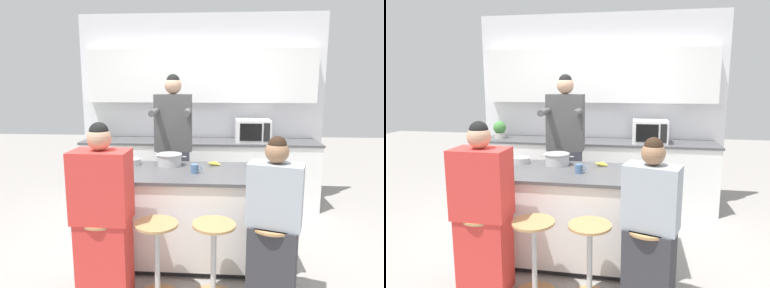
# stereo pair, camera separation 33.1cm
# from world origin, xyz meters

# --- Properties ---
(ground_plane) EXTENTS (16.00, 16.00, 0.00)m
(ground_plane) POSITION_xyz_m (0.00, 0.00, 0.00)
(ground_plane) COLOR gray
(wall_back) EXTENTS (3.54, 0.22, 2.70)m
(wall_back) POSITION_xyz_m (0.00, 1.85, 1.54)
(wall_back) COLOR white
(wall_back) RESTS_ON ground_plane
(back_counter) EXTENTS (3.28, 0.61, 0.93)m
(back_counter) POSITION_xyz_m (0.00, 1.56, 0.47)
(back_counter) COLOR white
(back_counter) RESTS_ON ground_plane
(kitchen_island) EXTENTS (1.68, 0.83, 0.89)m
(kitchen_island) POSITION_xyz_m (0.00, 0.00, 0.45)
(kitchen_island) COLOR black
(kitchen_island) RESTS_ON ground_plane
(bar_stool_leftmost) EXTENTS (0.38, 0.38, 0.65)m
(bar_stool_leftmost) POSITION_xyz_m (-0.67, -0.65, 0.33)
(bar_stool_leftmost) COLOR tan
(bar_stool_leftmost) RESTS_ON ground_plane
(bar_stool_center_left) EXTENTS (0.38, 0.38, 0.65)m
(bar_stool_center_left) POSITION_xyz_m (-0.22, -0.69, 0.33)
(bar_stool_center_left) COLOR tan
(bar_stool_center_left) RESTS_ON ground_plane
(bar_stool_center_right) EXTENTS (0.38, 0.38, 0.65)m
(bar_stool_center_right) POSITION_xyz_m (0.22, -0.67, 0.33)
(bar_stool_center_right) COLOR tan
(bar_stool_center_right) RESTS_ON ground_plane
(bar_stool_rightmost) EXTENTS (0.38, 0.38, 0.65)m
(bar_stool_rightmost) POSITION_xyz_m (0.67, -0.67, 0.33)
(bar_stool_rightmost) COLOR tan
(bar_stool_rightmost) RESTS_ON ground_plane
(person_cooking) EXTENTS (0.44, 0.59, 1.83)m
(person_cooking) POSITION_xyz_m (-0.26, 0.75, 0.91)
(person_cooking) COLOR #383842
(person_cooking) RESTS_ON ground_plane
(person_wrapped_blanket) EXTENTS (0.45, 0.29, 1.44)m
(person_wrapped_blanket) POSITION_xyz_m (-0.65, -0.67, 0.68)
(person_wrapped_blanket) COLOR red
(person_wrapped_blanket) RESTS_ON ground_plane
(person_seated_near) EXTENTS (0.45, 0.36, 1.34)m
(person_seated_near) POSITION_xyz_m (0.68, -0.67, 0.61)
(person_seated_near) COLOR #333338
(person_seated_near) RESTS_ON ground_plane
(cooking_pot) EXTENTS (0.35, 0.26, 0.12)m
(cooking_pot) POSITION_xyz_m (-0.24, 0.22, 0.95)
(cooking_pot) COLOR #B7BABC
(cooking_pot) RESTS_ON kitchen_island
(fruit_bowl) EXTENTS (0.17, 0.17, 0.06)m
(fruit_bowl) POSITION_xyz_m (-0.63, 0.23, 0.92)
(fruit_bowl) COLOR #B7BABC
(fruit_bowl) RESTS_ON kitchen_island
(coffee_cup_near) EXTENTS (0.11, 0.07, 0.08)m
(coffee_cup_near) POSITION_xyz_m (0.04, -0.07, 0.93)
(coffee_cup_near) COLOR #4C7099
(coffee_cup_near) RESTS_ON kitchen_island
(banana_bunch) EXTENTS (0.14, 0.10, 0.05)m
(banana_bunch) POSITION_xyz_m (0.21, 0.25, 0.91)
(banana_bunch) COLOR yellow
(banana_bunch) RESTS_ON kitchen_island
(microwave) EXTENTS (0.46, 0.34, 0.31)m
(microwave) POSITION_xyz_m (0.73, 1.52, 1.08)
(microwave) COLOR white
(microwave) RESTS_ON back_counter
(potted_plant) EXTENTS (0.18, 0.18, 0.25)m
(potted_plant) POSITION_xyz_m (-1.42, 1.56, 1.06)
(potted_plant) COLOR beige
(potted_plant) RESTS_ON back_counter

